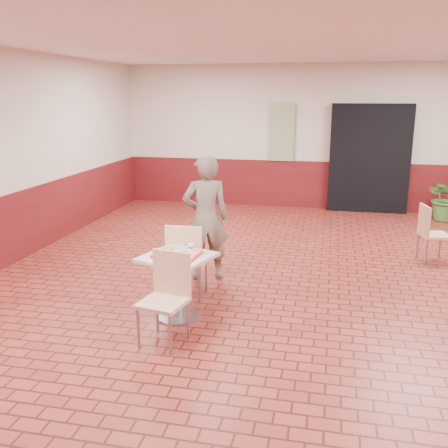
% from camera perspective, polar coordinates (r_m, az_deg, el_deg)
% --- Properties ---
extents(room_shell, '(8.01, 10.01, 3.01)m').
position_cam_1_polar(room_shell, '(5.78, 7.63, 5.85)').
color(room_shell, maroon).
rests_on(room_shell, ground).
extents(wainscot_band, '(8.00, 10.00, 1.00)m').
position_cam_1_polar(wainscot_band, '(6.01, 7.31, -3.61)').
color(wainscot_band, '#551012').
rests_on(wainscot_band, ground).
extents(corridor_doorway, '(1.60, 0.22, 2.20)m').
position_cam_1_polar(corridor_doorway, '(10.68, 16.27, 7.18)').
color(corridor_doorway, black).
rests_on(corridor_doorway, ground).
extents(promo_poster, '(0.50, 0.03, 1.20)m').
position_cam_1_polar(promo_poster, '(10.72, 6.66, 10.37)').
color(promo_poster, gray).
rests_on(promo_poster, wainscot_band).
extents(main_table, '(0.67, 0.67, 0.71)m').
position_cam_1_polar(main_table, '(5.40, -5.31, -5.95)').
color(main_table, '#C1AC9B').
rests_on(main_table, ground).
extents(chair_main_front, '(0.48, 0.48, 0.89)m').
position_cam_1_polar(chair_main_front, '(4.92, -6.58, -7.81)').
color(chair_main_front, tan).
rests_on(chair_main_front, ground).
extents(chair_main_back, '(0.45, 0.45, 0.93)m').
position_cam_1_polar(chair_main_back, '(5.86, -4.34, -3.83)').
color(chair_main_back, '#E6B88A').
rests_on(chair_main_back, ground).
extents(customer, '(0.70, 0.59, 1.64)m').
position_cam_1_polar(customer, '(6.44, -2.10, 0.68)').
color(customer, '#6D6055').
rests_on(customer, ground).
extents(serving_tray, '(0.46, 0.36, 0.03)m').
position_cam_1_polar(serving_tray, '(5.32, -5.37, -3.47)').
color(serving_tray, red).
rests_on(serving_tray, main_table).
extents(ring_donut, '(0.13, 0.13, 0.03)m').
position_cam_1_polar(ring_donut, '(5.43, -6.37, -2.77)').
color(ring_donut, '#C69248').
rests_on(ring_donut, serving_tray).
extents(long_john_donut, '(0.16, 0.10, 0.05)m').
position_cam_1_polar(long_john_donut, '(5.25, -4.83, -3.29)').
color(long_john_donut, gold).
rests_on(long_john_donut, serving_tray).
extents(paper_cup, '(0.06, 0.06, 0.08)m').
position_cam_1_polar(paper_cup, '(5.36, -3.81, -2.68)').
color(paper_cup, white).
rests_on(paper_cup, serving_tray).
extents(chair_second_left, '(0.46, 0.46, 0.84)m').
position_cam_1_polar(chair_second_left, '(7.78, 22.52, -0.69)').
color(chair_second_left, tan).
rests_on(chair_second_left, ground).
extents(potted_plant, '(1.02, 0.97, 0.90)m').
position_cam_1_polar(potted_plant, '(10.51, 24.17, 2.78)').
color(potted_plant, '#41742E').
rests_on(potted_plant, ground).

